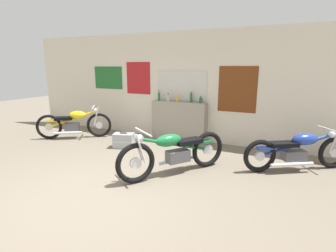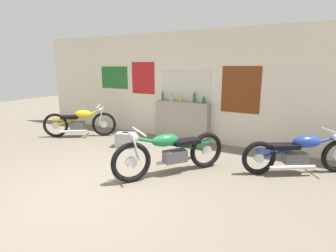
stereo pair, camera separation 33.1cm
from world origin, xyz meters
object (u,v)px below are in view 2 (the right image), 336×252
bottle_leftmost (163,96)px  bottle_rightmost (204,100)px  bottle_center (180,98)px  motorcycle_green (171,152)px  motorcycle_yellow (80,122)px  bottle_right_center (194,97)px  motorcycle_blue (299,153)px  bottle_left_center (172,98)px  hard_case_silver (126,140)px

bottle_leftmost → bottle_rightmost: bearing=2.5°
bottle_center → motorcycle_green: (0.86, -2.08, -0.69)m
bottle_rightmost → bottle_leftmost: bearing=-177.5°
bottle_leftmost → motorcycle_yellow: bottle_leftmost is taller
bottle_rightmost → motorcycle_yellow: (-3.23, -1.08, -0.69)m
bottle_leftmost → bottle_rightmost: (1.15, 0.05, -0.05)m
bottle_leftmost → motorcycle_green: (1.40, -2.09, -0.73)m
bottle_right_center → motorcycle_yellow: bearing=-159.8°
bottle_leftmost → bottle_center: bottle_leftmost is taller
motorcycle_blue → motorcycle_green: size_ratio=0.98×
bottle_right_center → motorcycle_green: size_ratio=0.16×
bottle_center → bottle_rightmost: (0.62, 0.05, -0.02)m
bottle_rightmost → motorcycle_blue: 2.56m
motorcycle_green → motorcycle_yellow: bearing=163.0°
bottle_left_center → motorcycle_yellow: size_ratio=0.13×
bottle_leftmost → motorcycle_yellow: bearing=-153.7°
motorcycle_yellow → hard_case_silver: bearing=-4.7°
bottle_leftmost → bottle_right_center: 0.89m
motorcycle_yellow → bottle_center: bearing=21.4°
bottle_rightmost → hard_case_silver: (-1.52, -1.22, -0.93)m
bottle_left_center → bottle_rightmost: 0.87m
bottle_right_center → bottle_center: bearing=-168.8°
motorcycle_yellow → motorcycle_green: bearing=-17.0°
motorcycle_yellow → bottle_left_center: bearing=23.2°
bottle_right_center → hard_case_silver: size_ratio=0.57×
motorcycle_green → bottle_leftmost: bearing=123.8°
bottle_left_center → motorcycle_yellow: bearing=-156.8°
hard_case_silver → bottle_rightmost: bearing=38.8°
bottle_leftmost → bottle_left_center: 0.28m
bottle_left_center → bottle_right_center: size_ratio=0.69×
motorcycle_yellow → hard_case_silver: size_ratio=3.08×
bottle_right_center → hard_case_silver: (-1.25, -1.23, -0.99)m
bottle_leftmost → bottle_left_center: bearing=-3.4°
bottle_rightmost → motorcycle_yellow: bottle_rightmost is taller
bottle_leftmost → bottle_left_center: bottle_leftmost is taller
bottle_leftmost → bottle_rightmost: 1.15m
bottle_leftmost → motorcycle_green: size_ratio=0.15×
bottle_center → bottle_right_center: 0.37m
bottle_right_center → bottle_rightmost: bearing=-3.5°
motorcycle_blue → motorcycle_green: 2.33m
bottle_rightmost → motorcycle_green: size_ratio=0.09×
bottle_center → motorcycle_green: bearing=-67.5°
bottle_rightmost → hard_case_silver: bottle_rightmost is taller
bottle_leftmost → bottle_center: 0.53m
bottle_leftmost → motorcycle_yellow: (-2.08, -1.03, -0.74)m
bottle_leftmost → motorcycle_green: 2.62m
motorcycle_yellow → bottle_leftmost: bearing=26.3°
motorcycle_yellow → motorcycle_green: motorcycle_green is taller
bottle_leftmost → bottle_right_center: (0.89, 0.07, 0.01)m
bottle_leftmost → hard_case_silver: 1.57m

